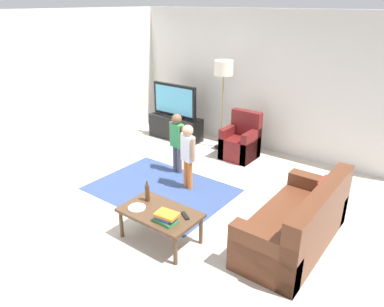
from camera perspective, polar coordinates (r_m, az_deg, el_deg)
The scene contains 16 objects.
ground at distance 5.48m, azimuth -3.83°, elevation -8.25°, with size 7.80×7.80×0.00m, color beige.
wall_back at distance 7.36m, azimuth 11.56°, elevation 10.91°, with size 6.00×0.12×2.70m, color silver.
wall_left at distance 7.20m, azimuth -22.82°, elevation 9.32°, with size 0.12×6.00×2.70m, color silver.
area_rug at distance 5.93m, azimuth -4.88°, elevation -5.63°, with size 2.20×1.60×0.01m, color #33477A.
tv_stand at distance 7.99m, azimuth -2.59°, elevation 4.07°, with size 1.20×0.44×0.50m.
tv at distance 7.80m, azimuth -2.76°, elevation 8.23°, with size 1.10×0.28×0.71m.
couch at distance 4.71m, azimuth 16.61°, elevation -10.86°, with size 0.80×1.80×0.86m.
armchair at distance 7.05m, azimuth 7.76°, elevation 1.69°, with size 0.60×0.60×0.90m.
floor_lamp at distance 7.15m, azimuth 4.99°, elevation 12.53°, with size 0.36×0.36×1.78m.
child_near_tv at distance 6.24m, azimuth -2.37°, elevation 2.48°, with size 0.36×0.17×1.08m.
child_center at distance 5.69m, azimuth -0.66°, elevation 0.40°, with size 0.35×0.19×1.08m.
coffee_table at distance 4.59m, azimuth -5.06°, elevation -9.57°, with size 1.00×0.60×0.42m.
book_stack at distance 4.34m, azimuth -4.10°, elevation -10.00°, with size 0.29×0.22×0.12m.
bottle at distance 4.75m, azimuth -7.04°, elevation -6.14°, with size 0.06×0.06×0.29m.
tv_remote at distance 4.45m, azimuth -1.10°, elevation -9.76°, with size 0.17×0.05×0.02m, color black.
plate at distance 4.66m, azimuth -8.67°, elevation -8.43°, with size 0.22×0.22×0.02m.
Camera 1 is at (3.11, -3.50, 2.84)m, focal length 33.90 mm.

